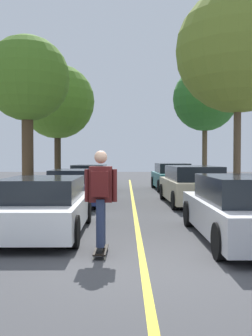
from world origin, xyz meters
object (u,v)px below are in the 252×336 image
at_px(parked_car_right_near, 191,185).
at_px(skateboard, 99,250).
at_px(parked_car_left_nearest, 41,206).
at_px(street_tree_left_nearest, 25,80).
at_px(parked_car_right_far, 171,177).
at_px(streetlamp, 56,134).
at_px(parked_car_left_far, 88,178).
at_px(parked_car_right_nearest, 242,209).
at_px(parked_car_left_near, 73,187).
at_px(street_tree_right_nearest, 236,51).
at_px(skateboarder, 99,193).
at_px(street_tree_left_near, 56,102).
at_px(street_tree_right_near, 203,99).

xyz_separation_m(parked_car_right_near, skateboard, (-2.91, -7.62, -0.62)).
xyz_separation_m(parked_car_left_nearest, street_tree_left_nearest, (-1.76, 5.76, 3.98)).
bearing_deg(parked_car_right_far, streetlamp, 178.10).
xyz_separation_m(parked_car_left_far, parked_car_right_nearest, (4.36, -12.27, -0.01)).
height_order(parked_car_left_nearest, street_tree_left_nearest, street_tree_left_nearest).
distance_m(parked_car_left_nearest, parked_car_left_far, 11.53).
relative_size(parked_car_left_near, parked_car_left_far, 0.99).
bearing_deg(street_tree_right_nearest, parked_car_right_nearest, -104.58).
height_order(streetlamp, skateboarder, streetlamp).
bearing_deg(street_tree_right_nearest, parked_car_left_nearest, -135.36).
height_order(parked_car_right_near, parked_car_right_far, parked_car_right_near).
bearing_deg(skateboard, parked_car_right_near, 69.13).
bearing_deg(parked_car_left_far, streetlamp, 158.68).
distance_m(parked_car_left_near, street_tree_left_near, 7.95).
distance_m(street_tree_left_nearest, streetlamp, 6.66).
xyz_separation_m(parked_car_right_far, street_tree_right_near, (1.76, 0.23, 4.15)).
relative_size(parked_car_left_near, parked_car_right_far, 0.93).
xyz_separation_m(parked_car_left_nearest, street_tree_left_near, (-1.76, 12.22, 4.06)).
height_order(parked_car_left_nearest, streetlamp, streetlamp).
distance_m(parked_car_left_nearest, skateboarder, 2.51).
distance_m(parked_car_left_nearest, streetlamp, 12.56).
distance_m(parked_car_right_far, street_tree_left_near, 7.32).
height_order(parked_car_left_near, parked_car_right_far, parked_car_right_far).
bearing_deg(street_tree_left_near, parked_car_left_near, -75.06).
bearing_deg(parked_car_left_near, parked_car_left_far, 89.99).
xyz_separation_m(parked_car_left_near, parked_car_right_nearest, (4.36, -6.35, 0.03)).
relative_size(parked_car_left_nearest, parked_car_right_nearest, 0.92).
bearing_deg(parked_car_left_nearest, parked_car_left_near, 90.00).
xyz_separation_m(parked_car_left_near, street_tree_right_near, (6.12, 6.63, 4.20)).
bearing_deg(parked_car_left_near, parked_car_right_far, 55.73).
relative_size(street_tree_right_near, skateboarder, 3.66).
xyz_separation_m(parked_car_left_near, skateboard, (1.45, -7.57, -0.55)).
bearing_deg(parked_car_left_nearest, parked_car_left_far, 90.00).
relative_size(parked_car_right_far, street_tree_right_near, 0.70).
distance_m(parked_car_right_near, street_tree_right_near, 7.96).
distance_m(parked_car_right_near, street_tree_right_nearest, 5.35).
relative_size(parked_car_right_near, skateboarder, 2.67).
xyz_separation_m(parked_car_right_nearest, parked_car_right_near, (0.00, 6.40, 0.05)).
height_order(parked_car_right_far, street_tree_left_nearest, street_tree_left_nearest).
bearing_deg(parked_car_left_near, parked_car_left_nearest, -90.00).
height_order(parked_car_left_far, street_tree_left_nearest, street_tree_left_nearest).
bearing_deg(parked_car_right_nearest, street_tree_left_nearest, 133.32).
height_order(street_tree_left_nearest, street_tree_right_near, street_tree_right_near).
relative_size(street_tree_right_nearest, skateboarder, 4.53).
height_order(street_tree_left_near, skateboard, street_tree_left_near).
distance_m(street_tree_right_nearest, streetlamp, 10.38).
bearing_deg(streetlamp, skateboarder, -77.29).
bearing_deg(skateboard, parked_car_left_far, 96.15).
bearing_deg(street_tree_left_nearest, street_tree_right_nearest, 2.06).
xyz_separation_m(street_tree_right_nearest, streetlamp, (-7.87, 6.17, -2.79)).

